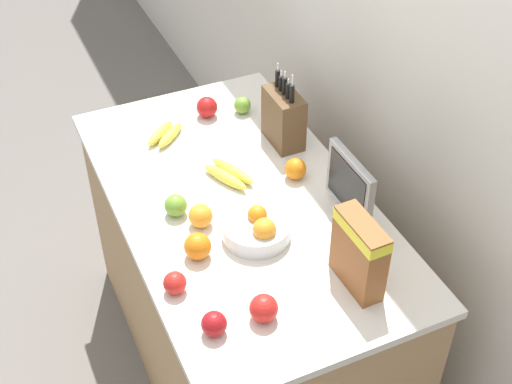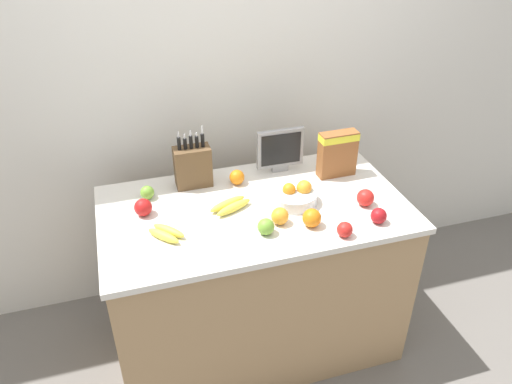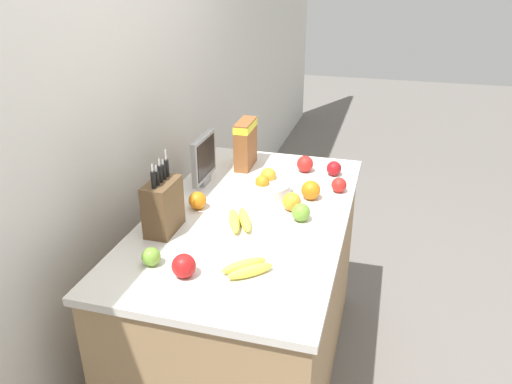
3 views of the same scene
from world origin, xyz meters
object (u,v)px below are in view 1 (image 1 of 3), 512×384
apple_leftmost (214,324)px  apple_rightmost (264,308)px  knife_block (284,117)px  apple_by_knife_block (175,283)px  orange_back_center (198,246)px  fruit_bowl (257,228)px  banana_bunch_left (229,174)px  small_monitor (349,187)px  apple_front (242,105)px  apple_near_bananas (176,205)px  orange_front_right (295,169)px  banana_bunch_right (165,134)px  orange_near_bowl (201,216)px  apple_middle (207,107)px  cereal_box (359,251)px

apple_leftmost → apple_rightmost: bearing=86.3°
knife_block → apple_by_knife_block: (0.54, -0.61, -0.07)m
orange_back_center → apple_leftmost: bearing=-12.1°
fruit_bowl → apple_leftmost: size_ratio=3.03×
knife_block → banana_bunch_left: (0.12, -0.27, -0.09)m
small_monitor → orange_back_center: small_monitor is taller
apple_front → apple_near_bananas: bearing=-43.5°
apple_rightmost → apple_front: bearing=159.9°
knife_block → apple_leftmost: bearing=-37.8°
apple_by_knife_block → orange_front_right: bearing=120.6°
banana_bunch_left → banana_bunch_right: 0.34m
apple_near_bananas → orange_near_bowl: (0.08, 0.06, 0.00)m
apple_rightmost → apple_middle: (-1.01, 0.22, -0.00)m
knife_block → banana_bunch_left: knife_block is taller
apple_leftmost → apple_near_bananas: bearing=172.5°
banana_bunch_left → orange_near_bowl: 0.25m
cereal_box → banana_bunch_left: bearing=-167.0°
apple_front → orange_back_center: size_ratio=0.78×
apple_by_knife_block → orange_near_bowl: size_ratio=0.88×
apple_near_bananas → knife_block: bearing=113.9°
apple_rightmost → apple_by_knife_block: bearing=-135.6°
banana_bunch_left → orange_front_right: orange_front_right is taller
cereal_box → orange_front_right: 0.53m
small_monitor → cereal_box: size_ratio=1.04×
knife_block → apple_front: size_ratio=4.75×
banana_bunch_left → orange_front_right: 0.23m
apple_front → apple_middle: bearing=-103.7°
cereal_box → apple_middle: cereal_box is taller
small_monitor → banana_bunch_left: size_ratio=1.15×
apple_rightmost → orange_near_bowl: apple_rightmost is taller
cereal_box → banana_bunch_right: 0.97m
small_monitor → apple_by_knife_block: size_ratio=3.60×
apple_near_bananas → apple_leftmost: bearing=-7.5°
apple_leftmost → apple_near_bananas: (-0.51, 0.07, 0.00)m
small_monitor → orange_near_bowl: (-0.16, -0.45, -0.09)m
orange_near_bowl → apple_near_bananas: bearing=-146.3°
apple_leftmost → orange_near_bowl: (-0.43, 0.12, 0.00)m
small_monitor → fruit_bowl: 0.32m
small_monitor → apple_rightmost: small_monitor is taller
fruit_bowl → apple_middle: 0.71m
small_monitor → orange_back_center: (-0.03, -0.51, -0.08)m
knife_block → apple_by_knife_block: 0.82m
apple_near_bananas → fruit_bowl: bearing=43.8°
apple_rightmost → orange_back_center: size_ratio=0.97×
knife_block → fruit_bowl: size_ratio=1.44×
fruit_bowl → apple_middle: fruit_bowl is taller
banana_bunch_left → apple_rightmost: bearing=-13.7°
cereal_box → apple_front: (-0.97, 0.05, -0.10)m
fruit_bowl → orange_near_bowl: fruit_bowl is taller
banana_bunch_left → apple_leftmost: 0.68m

